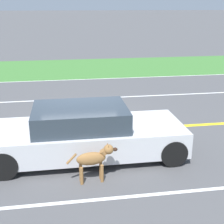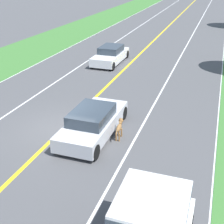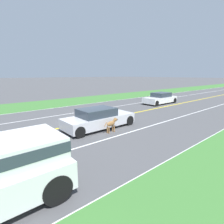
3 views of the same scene
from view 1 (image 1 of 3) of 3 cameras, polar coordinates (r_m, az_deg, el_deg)
ground_plane at (r=9.46m, az=-5.54°, el=-3.66°), size 400.00×400.00×0.00m
centre_divider_line at (r=9.45m, az=-5.54°, el=-3.64°), size 0.18×160.00×0.01m
lane_edge_line_left at (r=16.14m, az=-7.15°, el=5.91°), size 0.14×160.00×0.01m
lane_dash_same_dir at (r=6.38m, az=-3.44°, el=-15.76°), size 0.10×160.00×0.01m
lane_dash_oncoming at (r=12.75m, az=-6.56°, el=2.38°), size 0.10×160.00×0.01m
grass_verge_left at (r=19.07m, az=-7.50°, el=7.96°), size 6.00×160.00×0.03m
ego_car at (r=7.78m, az=-4.67°, el=-3.86°), size 1.88×4.71×1.30m
dog at (r=6.71m, az=-3.16°, el=-8.48°), size 0.27×1.11×0.85m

